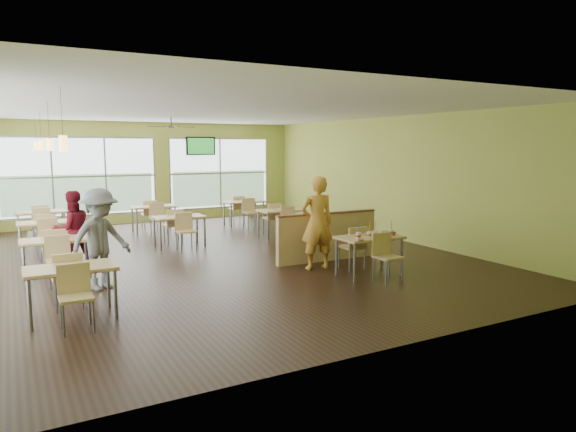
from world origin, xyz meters
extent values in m
plane|color=black|center=(0.00, 0.00, 0.00)|extent=(12.00, 12.00, 0.00)
plane|color=white|center=(0.00, 0.00, 3.20)|extent=(12.00, 12.00, 0.00)
cube|color=#99A944|center=(0.00, 6.00, 1.60)|extent=(10.00, 0.04, 3.20)
cube|color=#99A944|center=(0.00, -6.00, 1.60)|extent=(10.00, 0.04, 3.20)
cube|color=#99A944|center=(5.00, 0.00, 1.60)|extent=(0.04, 12.00, 3.20)
cube|color=white|center=(-2.00, 5.98, 1.53)|extent=(4.50, 0.02, 2.35)
cube|color=white|center=(2.50, 5.98, 1.53)|extent=(3.50, 0.02, 2.35)
cube|color=#B7BABC|center=(0.25, 5.97, 0.35)|extent=(8.00, 0.04, 0.05)
cube|color=tan|center=(2.00, -3.00, 0.73)|extent=(1.20, 0.70, 0.04)
cube|color=brown|center=(2.00, -3.00, 0.70)|extent=(1.22, 0.71, 0.01)
cylinder|color=slate|center=(1.46, -3.29, 0.35)|extent=(0.05, 0.05, 0.71)
cylinder|color=slate|center=(2.54, -3.29, 0.35)|extent=(0.05, 0.05, 0.71)
cylinder|color=slate|center=(1.46, -2.71, 0.35)|extent=(0.05, 0.05, 0.71)
cylinder|color=slate|center=(2.54, -2.71, 0.35)|extent=(0.05, 0.05, 0.71)
cube|color=tan|center=(2.00, -2.45, 0.45)|extent=(0.42, 0.42, 0.04)
cube|color=tan|center=(2.00, -2.26, 0.67)|extent=(0.42, 0.04, 0.40)
cube|color=tan|center=(2.00, -3.55, 0.45)|extent=(0.42, 0.42, 0.04)
cube|color=tan|center=(2.00, -3.74, 0.67)|extent=(0.42, 0.04, 0.40)
cube|color=tan|center=(2.00, -1.55, 0.50)|extent=(2.40, 0.12, 1.00)
cube|color=brown|center=(2.00, -1.55, 1.02)|extent=(2.40, 0.14, 0.04)
cube|color=tan|center=(-3.20, -3.00, 0.73)|extent=(1.20, 0.70, 0.04)
cube|color=brown|center=(-3.20, -3.00, 0.70)|extent=(1.22, 0.71, 0.01)
cylinder|color=slate|center=(-3.74, -3.29, 0.35)|extent=(0.05, 0.05, 0.71)
cylinder|color=slate|center=(-2.66, -3.29, 0.35)|extent=(0.05, 0.05, 0.71)
cylinder|color=slate|center=(-3.74, -2.71, 0.35)|extent=(0.05, 0.05, 0.71)
cylinder|color=slate|center=(-2.66, -2.71, 0.35)|extent=(0.05, 0.05, 0.71)
cube|color=tan|center=(-3.20, -2.45, 0.45)|extent=(0.42, 0.42, 0.04)
cube|color=tan|center=(-3.20, -2.26, 0.67)|extent=(0.42, 0.04, 0.40)
cube|color=tan|center=(-3.20, -3.55, 0.45)|extent=(0.42, 0.42, 0.04)
cube|color=tan|center=(-3.20, -3.74, 0.67)|extent=(0.42, 0.04, 0.40)
cube|color=tan|center=(-3.20, -0.50, 0.73)|extent=(1.20, 0.70, 0.04)
cube|color=brown|center=(-3.20, -0.50, 0.70)|extent=(1.22, 0.71, 0.01)
cylinder|color=slate|center=(-3.74, -0.79, 0.35)|extent=(0.05, 0.05, 0.71)
cylinder|color=slate|center=(-2.66, -0.79, 0.35)|extent=(0.05, 0.05, 0.71)
cylinder|color=slate|center=(-3.74, -0.21, 0.35)|extent=(0.05, 0.05, 0.71)
cylinder|color=slate|center=(-2.66, -0.21, 0.35)|extent=(0.05, 0.05, 0.71)
cube|color=tan|center=(-3.20, 0.05, 0.45)|extent=(0.42, 0.42, 0.04)
cube|color=tan|center=(-3.20, 0.24, 0.67)|extent=(0.42, 0.04, 0.40)
cube|color=tan|center=(-3.20, -1.05, 0.45)|extent=(0.42, 0.42, 0.04)
cube|color=tan|center=(-3.20, -1.24, 0.67)|extent=(0.42, 0.04, 0.40)
cube|color=tan|center=(-3.20, 2.00, 0.73)|extent=(1.20, 0.70, 0.04)
cube|color=brown|center=(-3.20, 2.00, 0.70)|extent=(1.22, 0.71, 0.01)
cylinder|color=slate|center=(-3.74, 1.71, 0.35)|extent=(0.05, 0.05, 0.71)
cylinder|color=slate|center=(-2.66, 1.71, 0.35)|extent=(0.05, 0.05, 0.71)
cylinder|color=slate|center=(-3.74, 2.29, 0.35)|extent=(0.05, 0.05, 0.71)
cylinder|color=slate|center=(-2.66, 2.29, 0.35)|extent=(0.05, 0.05, 0.71)
cube|color=tan|center=(-3.20, 2.55, 0.45)|extent=(0.42, 0.42, 0.04)
cube|color=tan|center=(-3.20, 2.74, 0.67)|extent=(0.42, 0.04, 0.40)
cube|color=tan|center=(-3.20, 1.45, 0.45)|extent=(0.42, 0.42, 0.04)
cube|color=tan|center=(-3.20, 1.26, 0.67)|extent=(0.42, 0.04, 0.40)
cube|color=tan|center=(-3.20, 4.20, 0.73)|extent=(1.20, 0.70, 0.04)
cube|color=brown|center=(-3.20, 4.20, 0.70)|extent=(1.22, 0.71, 0.01)
cylinder|color=slate|center=(-3.74, 3.91, 0.35)|extent=(0.05, 0.05, 0.71)
cylinder|color=slate|center=(-2.66, 3.91, 0.35)|extent=(0.05, 0.05, 0.71)
cylinder|color=slate|center=(-3.74, 4.49, 0.35)|extent=(0.05, 0.05, 0.71)
cylinder|color=slate|center=(-2.66, 4.49, 0.35)|extent=(0.05, 0.05, 0.71)
cube|color=tan|center=(-3.20, 4.75, 0.45)|extent=(0.42, 0.42, 0.04)
cube|color=tan|center=(-3.20, 4.94, 0.67)|extent=(0.42, 0.04, 0.40)
cube|color=tan|center=(-3.20, 3.65, 0.45)|extent=(0.42, 0.42, 0.04)
cube|color=tan|center=(-3.20, 3.46, 0.67)|extent=(0.42, 0.04, 0.40)
cube|color=tan|center=(-0.30, 1.50, 0.73)|extent=(1.20, 0.70, 0.04)
cube|color=brown|center=(-0.30, 1.50, 0.70)|extent=(1.22, 0.71, 0.01)
cylinder|color=slate|center=(-0.84, 1.21, 0.35)|extent=(0.05, 0.05, 0.71)
cylinder|color=slate|center=(0.24, 1.21, 0.35)|extent=(0.05, 0.05, 0.71)
cylinder|color=slate|center=(-0.84, 1.79, 0.35)|extent=(0.05, 0.05, 0.71)
cylinder|color=slate|center=(0.24, 1.79, 0.35)|extent=(0.05, 0.05, 0.71)
cube|color=tan|center=(-0.30, 2.05, 0.45)|extent=(0.42, 0.42, 0.04)
cube|color=tan|center=(-0.30, 2.24, 0.67)|extent=(0.42, 0.04, 0.40)
cube|color=tan|center=(-0.30, 0.95, 0.45)|extent=(0.42, 0.42, 0.04)
cube|color=tan|center=(-0.30, 0.76, 0.67)|extent=(0.42, 0.04, 0.40)
cube|color=tan|center=(-0.30, 4.00, 0.73)|extent=(1.20, 0.70, 0.04)
cube|color=brown|center=(-0.30, 4.00, 0.70)|extent=(1.22, 0.71, 0.01)
cylinder|color=slate|center=(-0.84, 3.71, 0.35)|extent=(0.05, 0.05, 0.71)
cylinder|color=slate|center=(0.24, 3.71, 0.35)|extent=(0.05, 0.05, 0.71)
cylinder|color=slate|center=(-0.84, 4.29, 0.35)|extent=(0.05, 0.05, 0.71)
cylinder|color=slate|center=(0.24, 4.29, 0.35)|extent=(0.05, 0.05, 0.71)
cube|color=tan|center=(-0.30, 4.55, 0.45)|extent=(0.42, 0.42, 0.04)
cube|color=tan|center=(-0.30, 4.74, 0.67)|extent=(0.42, 0.04, 0.40)
cube|color=tan|center=(-0.30, 3.45, 0.45)|extent=(0.42, 0.42, 0.04)
cube|color=tan|center=(-0.30, 3.26, 0.67)|extent=(0.42, 0.04, 0.40)
cube|color=tan|center=(2.50, 1.50, 0.73)|extent=(1.20, 0.70, 0.04)
cube|color=brown|center=(2.50, 1.50, 0.70)|extent=(1.22, 0.71, 0.01)
cylinder|color=slate|center=(1.96, 1.21, 0.35)|extent=(0.05, 0.05, 0.71)
cylinder|color=slate|center=(3.04, 1.21, 0.35)|extent=(0.05, 0.05, 0.71)
cylinder|color=slate|center=(1.96, 1.79, 0.35)|extent=(0.05, 0.05, 0.71)
cylinder|color=slate|center=(3.04, 1.79, 0.35)|extent=(0.05, 0.05, 0.71)
cube|color=tan|center=(2.50, 2.05, 0.45)|extent=(0.42, 0.42, 0.04)
cube|color=tan|center=(2.50, 2.24, 0.67)|extent=(0.42, 0.04, 0.40)
cube|color=tan|center=(2.50, 0.95, 0.45)|extent=(0.42, 0.42, 0.04)
cube|color=tan|center=(2.50, 0.76, 0.67)|extent=(0.42, 0.04, 0.40)
cube|color=tan|center=(2.50, 4.00, 0.73)|extent=(1.20, 0.70, 0.04)
cube|color=brown|center=(2.50, 4.00, 0.70)|extent=(1.22, 0.71, 0.01)
cylinder|color=slate|center=(1.96, 3.71, 0.35)|extent=(0.05, 0.05, 0.71)
cylinder|color=slate|center=(3.04, 3.71, 0.35)|extent=(0.05, 0.05, 0.71)
cylinder|color=slate|center=(1.96, 4.29, 0.35)|extent=(0.05, 0.05, 0.71)
cylinder|color=slate|center=(3.04, 4.29, 0.35)|extent=(0.05, 0.05, 0.71)
cube|color=tan|center=(2.50, 4.55, 0.45)|extent=(0.42, 0.42, 0.04)
cube|color=tan|center=(2.50, 4.74, 0.67)|extent=(0.42, 0.04, 0.40)
cube|color=tan|center=(2.50, 3.45, 0.45)|extent=(0.42, 0.42, 0.04)
cube|color=tan|center=(2.50, 3.26, 0.67)|extent=(0.42, 0.04, 0.40)
cylinder|color=#2D2119|center=(-3.20, -3.00, 2.85)|extent=(0.01, 0.01, 0.70)
cylinder|color=gold|center=(-3.20, -3.00, 2.45)|extent=(0.11, 0.11, 0.22)
cylinder|color=#2D2119|center=(-3.20, -0.50, 2.85)|extent=(0.01, 0.01, 0.70)
cylinder|color=gold|center=(-3.20, -0.50, 2.45)|extent=(0.11, 0.11, 0.22)
cylinder|color=#2D2119|center=(-3.20, 2.00, 2.85)|extent=(0.01, 0.01, 0.70)
cylinder|color=gold|center=(-3.20, 2.00, 2.45)|extent=(0.11, 0.11, 0.22)
cylinder|color=#2D2119|center=(-3.20, 4.20, 2.85)|extent=(0.01, 0.01, 0.70)
cylinder|color=gold|center=(-3.20, 4.20, 2.45)|extent=(0.11, 0.11, 0.22)
cylinder|color=#2D2119|center=(0.00, 3.00, 3.08)|extent=(0.03, 0.03, 0.24)
cylinder|color=#2D2119|center=(0.00, 3.00, 2.94)|extent=(0.16, 0.16, 0.06)
cube|color=#2D2119|center=(0.35, 3.00, 2.94)|extent=(0.55, 0.10, 0.01)
cube|color=#2D2119|center=(0.00, 3.35, 2.94)|extent=(0.10, 0.55, 0.01)
cube|color=#2D2119|center=(-0.35, 3.00, 2.94)|extent=(0.55, 0.10, 0.01)
cube|color=#2D2119|center=(0.00, 2.65, 2.94)|extent=(0.10, 0.55, 0.01)
cube|color=black|center=(1.80, 5.90, 2.45)|extent=(1.00, 0.06, 0.60)
cube|color=#2A8E2F|center=(1.80, 5.87, 2.45)|extent=(0.90, 0.01, 0.52)
imported|color=orange|center=(1.41, -2.09, 0.93)|extent=(0.74, 0.54, 1.85)
imported|color=maroon|center=(-2.83, 0.28, 0.78)|extent=(0.87, 0.75, 1.55)
imported|color=slate|center=(-2.59, -1.58, 0.86)|extent=(1.28, 1.05, 1.72)
cone|color=white|center=(1.60, -3.20, 0.81)|extent=(0.09, 0.09, 0.12)
cylinder|color=red|center=(1.60, -3.20, 0.81)|extent=(0.09, 0.09, 0.04)
cylinder|color=white|center=(1.60, -3.20, 0.88)|extent=(0.10, 0.10, 0.01)
cylinder|color=blue|center=(1.60, -3.20, 0.99)|extent=(0.02, 0.06, 0.22)
cone|color=white|center=(1.90, -3.13, 0.80)|extent=(0.08, 0.08, 0.11)
cylinder|color=red|center=(1.90, -3.13, 0.81)|extent=(0.08, 0.08, 0.03)
cylinder|color=white|center=(1.90, -3.13, 0.86)|extent=(0.08, 0.08, 0.01)
cylinder|color=#F6FF1E|center=(1.90, -3.13, 0.96)|extent=(0.01, 0.05, 0.20)
cone|color=white|center=(2.01, -3.15, 0.81)|extent=(0.09, 0.09, 0.11)
cylinder|color=red|center=(2.01, -3.15, 0.81)|extent=(0.08, 0.08, 0.03)
cylinder|color=white|center=(2.01, -3.15, 0.87)|extent=(0.09, 0.09, 0.01)
cylinder|color=red|center=(2.01, -3.15, 0.97)|extent=(0.02, 0.05, 0.21)
cone|color=white|center=(2.39, -3.16, 0.81)|extent=(0.08, 0.08, 0.11)
cylinder|color=red|center=(2.39, -3.16, 0.81)|extent=(0.08, 0.08, 0.03)
cylinder|color=white|center=(2.39, -3.16, 0.87)|extent=(0.09, 0.09, 0.01)
cylinder|color=red|center=(2.39, -3.16, 0.96)|extent=(0.03, 0.05, 0.20)
cylinder|color=black|center=(2.45, -3.02, 0.76)|extent=(0.22, 0.22, 0.01)
torus|color=black|center=(2.45, -3.02, 0.80)|extent=(0.26, 0.26, 0.03)
cone|color=tan|center=(2.45, -3.02, 0.78)|extent=(0.26, 0.26, 0.05)
cylinder|color=red|center=(2.43, -3.17, 0.76)|extent=(0.07, 0.07, 0.03)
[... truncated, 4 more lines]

